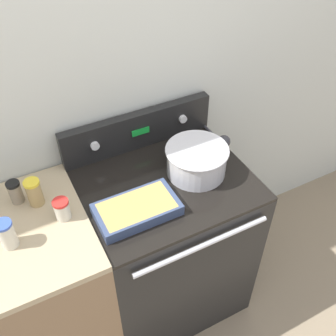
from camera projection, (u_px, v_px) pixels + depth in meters
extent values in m
plane|color=gray|center=(192.00, 336.00, 2.22)|extent=(12.00, 12.00, 0.00)
cube|color=silver|center=(131.00, 88.00, 1.83)|extent=(8.00, 0.05, 2.50)
cube|color=black|center=(166.00, 245.00, 2.12)|extent=(0.78, 0.64, 0.93)
cube|color=black|center=(166.00, 183.00, 1.80)|extent=(0.78, 0.64, 0.02)
cylinder|color=silver|center=(203.00, 245.00, 1.62)|extent=(0.64, 0.02, 0.02)
cube|color=black|center=(138.00, 130.00, 1.92)|extent=(0.78, 0.05, 0.19)
cylinder|color=white|center=(95.00, 146.00, 1.82)|extent=(0.04, 0.02, 0.04)
cylinder|color=white|center=(183.00, 119.00, 1.97)|extent=(0.04, 0.02, 0.04)
cube|color=green|center=(141.00, 132.00, 1.90)|extent=(0.09, 0.01, 0.03)
cube|color=#896B4C|center=(39.00, 300.00, 1.89)|extent=(0.60, 0.64, 0.93)
cube|color=tan|center=(12.00, 237.00, 1.56)|extent=(0.60, 0.64, 0.03)
cylinder|color=silver|center=(197.00, 161.00, 1.79)|extent=(0.27, 0.27, 0.14)
torus|color=silver|center=(197.00, 150.00, 1.75)|extent=(0.29, 0.29, 0.01)
cylinder|color=beige|center=(197.00, 152.00, 1.76)|extent=(0.25, 0.25, 0.02)
cube|color=#38476B|center=(137.00, 209.00, 1.63)|extent=(0.35, 0.19, 0.05)
cube|color=tan|center=(137.00, 208.00, 1.63)|extent=(0.30, 0.17, 0.03)
cylinder|color=#333338|center=(208.00, 130.00, 2.07)|extent=(0.01, 0.29, 0.01)
sphere|color=#333338|center=(224.00, 141.00, 1.96)|extent=(0.06, 0.06, 0.06)
cylinder|color=beige|center=(62.00, 210.00, 1.59)|extent=(0.06, 0.06, 0.08)
cylinder|color=red|center=(60.00, 202.00, 1.56)|extent=(0.07, 0.07, 0.01)
cylinder|color=tan|center=(35.00, 193.00, 1.64)|extent=(0.06, 0.06, 0.11)
cylinder|color=yellow|center=(31.00, 183.00, 1.60)|extent=(0.07, 0.07, 0.01)
cylinder|color=gray|center=(16.00, 193.00, 1.66)|extent=(0.05, 0.05, 0.09)
cylinder|color=black|center=(12.00, 184.00, 1.62)|extent=(0.06, 0.06, 0.01)
cylinder|color=beige|center=(7.00, 235.00, 1.48)|extent=(0.06, 0.06, 0.11)
cylinder|color=#3856B7|center=(3.00, 225.00, 1.44)|extent=(0.07, 0.07, 0.01)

